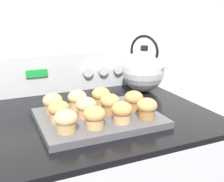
{
  "coord_description": "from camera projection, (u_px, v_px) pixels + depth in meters",
  "views": [
    {
      "loc": [
        -0.34,
        -0.54,
        1.27
      ],
      "look_at": [
        0.01,
        0.27,
        1.01
      ],
      "focal_mm": 45.0,
      "sensor_mm": 36.0,
      "label": 1
    }
  ],
  "objects": [
    {
      "name": "wall_back",
      "position": [
        68.0,
        24.0,
        1.25
      ],
      "size": [
        8.0,
        0.05,
        2.4
      ],
      "color": "silver",
      "rests_on": "ground_plane"
    },
    {
      "name": "muffin_r0_c2",
      "position": [
        122.0,
        112.0,
        0.85
      ],
      "size": [
        0.07,
        0.07,
        0.07
      ],
      "color": "tan",
      "rests_on": "muffin_pan"
    },
    {
      "name": "muffin_r0_c1",
      "position": [
        95.0,
        117.0,
        0.82
      ],
      "size": [
        0.07,
        0.07,
        0.07
      ],
      "color": "tan",
      "rests_on": "muffin_pan"
    },
    {
      "name": "muffin_pan",
      "position": [
        98.0,
        118.0,
        0.92
      ],
      "size": [
        0.39,
        0.3,
        0.02
      ],
      "color": "#4C4C51",
      "rests_on": "stove_range"
    },
    {
      "name": "muffin_r0_c0",
      "position": [
        66.0,
        121.0,
        0.79
      ],
      "size": [
        0.07,
        0.07,
        0.07
      ],
      "color": "tan",
      "rests_on": "muffin_pan"
    },
    {
      "name": "muffin_r1_c1",
      "position": [
        86.0,
        107.0,
        0.9
      ],
      "size": [
        0.07,
        0.07,
        0.07
      ],
      "color": "tan",
      "rests_on": "muffin_pan"
    },
    {
      "name": "muffin_r1_c0",
      "position": [
        59.0,
        111.0,
        0.86
      ],
      "size": [
        0.07,
        0.07,
        0.07
      ],
      "color": "tan",
      "rests_on": "muffin_pan"
    },
    {
      "name": "muffin_r0_c3",
      "position": [
        147.0,
        108.0,
        0.89
      ],
      "size": [
        0.07,
        0.07,
        0.07
      ],
      "color": "olive",
      "rests_on": "muffin_pan"
    },
    {
      "name": "control_panel",
      "position": [
        74.0,
        71.0,
        1.26
      ],
      "size": [
        0.74,
        0.07,
        0.17
      ],
      "color": "#B7BABF",
      "rests_on": "stove_range"
    },
    {
      "name": "muffin_r2_c2",
      "position": [
        101.0,
        96.0,
        1.0
      ],
      "size": [
        0.07,
        0.07,
        0.07
      ],
      "color": "#A37A4C",
      "rests_on": "muffin_pan"
    },
    {
      "name": "tea_kettle",
      "position": [
        144.0,
        70.0,
        1.23
      ],
      "size": [
        0.18,
        0.21,
        0.25
      ],
      "color": "#ADAFB5",
      "rests_on": "stove_range"
    },
    {
      "name": "muffin_r1_c3",
      "position": [
        134.0,
        100.0,
        0.96
      ],
      "size": [
        0.07,
        0.07,
        0.07
      ],
      "color": "olive",
      "rests_on": "muffin_pan"
    },
    {
      "name": "muffin_r2_c0",
      "position": [
        53.0,
        103.0,
        0.94
      ],
      "size": [
        0.07,
        0.07,
        0.07
      ],
      "color": "#A37A4C",
      "rests_on": "muffin_pan"
    },
    {
      "name": "muffin_r1_c2",
      "position": [
        110.0,
        103.0,
        0.93
      ],
      "size": [
        0.07,
        0.07,
        0.07
      ],
      "color": "olive",
      "rests_on": "muffin_pan"
    },
    {
      "name": "muffin_r2_c1",
      "position": [
        77.0,
        99.0,
        0.97
      ],
      "size": [
        0.07,
        0.07,
        0.07
      ],
      "color": "tan",
      "rests_on": "muffin_pan"
    }
  ]
}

